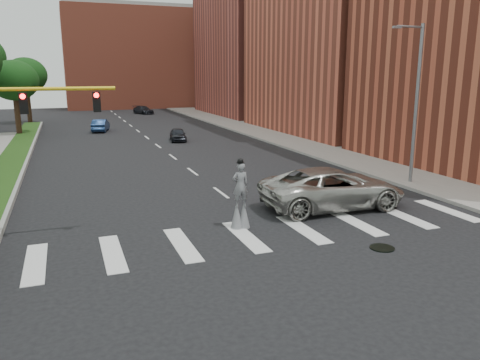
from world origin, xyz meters
TOP-DOWN VIEW (x-y plane):
  - ground_plane at (0.00, 0.00)m, footprint 160.00×160.00m
  - grass_median at (-11.50, 20.00)m, footprint 2.00×60.00m
  - median_curb at (-10.45, 20.00)m, footprint 0.20×60.00m
  - sidewalk_right at (12.50, 25.00)m, footprint 5.00×90.00m
  - manhole at (3.00, -2.00)m, footprint 0.90×0.90m
  - building_mid at (22.00, 30.00)m, footprint 16.00×22.00m
  - building_far at (22.00, 54.00)m, footprint 16.00×22.00m
  - building_backdrop at (6.00, 78.00)m, footprint 26.00×14.00m
  - streetlight at (10.90, 6.00)m, footprint 2.05×0.20m
  - traffic_signal at (-9.78, 3.00)m, footprint 5.30×0.23m
  - stilt_performer at (-1.10, 2.08)m, footprint 0.84×0.52m
  - suv_crossing at (4.13, 3.36)m, footprint 7.10×3.47m
  - car_near at (2.42, 28.56)m, footprint 1.98×3.78m
  - car_mid at (-3.95, 38.98)m, footprint 2.33×4.39m
  - car_far at (4.29, 60.74)m, footprint 3.22×4.69m
  - tree_6 at (-12.21, 38.27)m, footprint 4.83×4.83m
  - tree_7 at (-11.86, 51.00)m, footprint 5.22×5.22m

SIDE VIEW (x-z plane):
  - ground_plane at x=0.00m, z-range 0.00..0.00m
  - manhole at x=3.00m, z-range 0.00..0.04m
  - sidewalk_right at x=12.50m, z-range 0.00..0.18m
  - grass_median at x=-11.50m, z-range 0.00..0.25m
  - median_curb at x=-10.45m, z-range 0.00..0.28m
  - car_near at x=2.42m, z-range 0.00..1.23m
  - car_far at x=4.29m, z-range 0.00..1.26m
  - car_mid at x=-3.95m, z-range 0.00..1.37m
  - suv_crossing at x=4.13m, z-range 0.00..1.94m
  - stilt_performer at x=-1.10m, z-range -0.27..2.70m
  - traffic_signal at x=-9.78m, z-range 1.05..7.25m
  - streetlight at x=10.90m, z-range 0.40..9.40m
  - tree_6 at x=-12.21m, z-range 1.76..9.48m
  - tree_7 at x=-11.86m, z-range 1.91..10.27m
  - building_backdrop at x=6.00m, z-range 0.00..18.00m
  - building_far at x=22.00m, z-range 0.00..20.00m
  - building_mid at x=22.00m, z-range 0.00..24.00m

